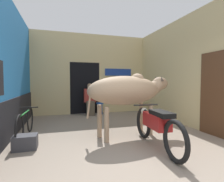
{
  "coord_description": "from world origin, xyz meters",
  "views": [
    {
      "loc": [
        -1.28,
        -2.4,
        1.32
      ],
      "look_at": [
        0.1,
        2.2,
        1.07
      ],
      "focal_mm": 28.0,
      "sensor_mm": 36.0,
      "label": 1
    }
  ],
  "objects_px": {
    "motorcycle_near": "(156,125)",
    "bicycle": "(26,124)",
    "cow": "(128,91)",
    "shopkeeper_seated": "(90,99)",
    "crate": "(25,142)",
    "plastic_stool": "(100,108)"
  },
  "relations": [
    {
      "from": "motorcycle_near",
      "to": "crate",
      "type": "bearing_deg",
      "value": 164.77
    },
    {
      "from": "motorcycle_near",
      "to": "crate",
      "type": "relative_size",
      "value": 4.63
    },
    {
      "from": "cow",
      "to": "motorcycle_near",
      "type": "distance_m",
      "value": 1.15
    },
    {
      "from": "cow",
      "to": "crate",
      "type": "xyz_separation_m",
      "value": [
        -2.27,
        -0.24,
        -0.97
      ]
    },
    {
      "from": "shopkeeper_seated",
      "to": "plastic_stool",
      "type": "bearing_deg",
      "value": 18.89
    },
    {
      "from": "plastic_stool",
      "to": "bicycle",
      "type": "bearing_deg",
      "value": -133.23
    },
    {
      "from": "cow",
      "to": "bicycle",
      "type": "distance_m",
      "value": 2.57
    },
    {
      "from": "shopkeeper_seated",
      "to": "motorcycle_near",
      "type": "bearing_deg",
      "value": -79.72
    },
    {
      "from": "shopkeeper_seated",
      "to": "plastic_stool",
      "type": "distance_m",
      "value": 0.61
    },
    {
      "from": "cow",
      "to": "bicycle",
      "type": "xyz_separation_m",
      "value": [
        -2.39,
        0.52,
        -0.77
      ]
    },
    {
      "from": "cow",
      "to": "motorcycle_near",
      "type": "height_order",
      "value": "cow"
    },
    {
      "from": "bicycle",
      "to": "shopkeeper_seated",
      "type": "bearing_deg",
      "value": 50.76
    },
    {
      "from": "cow",
      "to": "bicycle",
      "type": "height_order",
      "value": "cow"
    },
    {
      "from": "motorcycle_near",
      "to": "shopkeeper_seated",
      "type": "relative_size",
      "value": 1.61
    },
    {
      "from": "cow",
      "to": "crate",
      "type": "relative_size",
      "value": 5.33
    },
    {
      "from": "motorcycle_near",
      "to": "bicycle",
      "type": "height_order",
      "value": "motorcycle_near"
    },
    {
      "from": "bicycle",
      "to": "plastic_stool",
      "type": "bearing_deg",
      "value": 46.77
    },
    {
      "from": "cow",
      "to": "plastic_stool",
      "type": "height_order",
      "value": "cow"
    },
    {
      "from": "motorcycle_near",
      "to": "bicycle",
      "type": "distance_m",
      "value": 3.0
    },
    {
      "from": "motorcycle_near",
      "to": "bicycle",
      "type": "xyz_separation_m",
      "value": [
        -2.62,
        1.44,
        -0.12
      ]
    },
    {
      "from": "shopkeeper_seated",
      "to": "crate",
      "type": "xyz_separation_m",
      "value": [
        -1.81,
        -3.13,
        -0.53
      ]
    },
    {
      "from": "cow",
      "to": "motorcycle_near",
      "type": "bearing_deg",
      "value": -76.1
    }
  ]
}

